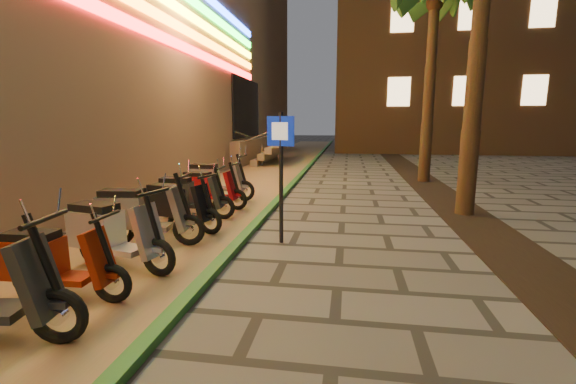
% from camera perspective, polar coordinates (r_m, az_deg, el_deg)
% --- Properties ---
extents(parking_strip, '(3.40, 60.00, 0.01)m').
position_cam_1_polar(parking_strip, '(12.83, -7.16, 0.87)').
color(parking_strip, '#8C7251').
rests_on(parking_strip, ground).
extents(green_curb, '(0.18, 60.00, 0.10)m').
position_cam_1_polar(green_curb, '(12.46, 0.38, 0.88)').
color(green_curb, '#266528').
rests_on(green_curb, ground).
extents(planting_strip, '(1.20, 40.00, 0.02)m').
position_cam_1_polar(planting_strip, '(7.92, 28.46, -6.24)').
color(planting_strip, black).
rests_on(planting_strip, ground).
extents(palm_d, '(2.97, 3.02, 7.16)m').
position_cam_1_polar(palm_d, '(14.91, 20.92, 24.66)').
color(palm_d, '#472D19').
rests_on(palm_d, ground).
extents(pedestrian_sign, '(0.49, 0.16, 2.26)m').
position_cam_1_polar(pedestrian_sign, '(6.56, -1.07, 4.80)').
color(pedestrian_sign, black).
rests_on(pedestrian_sign, ground).
extents(scooter_5, '(1.55, 0.54, 1.09)m').
position_cam_1_polar(scooter_5, '(5.38, -31.54, -8.81)').
color(scooter_5, black).
rests_on(scooter_5, ground).
extents(scooter_6, '(1.75, 0.80, 1.23)m').
position_cam_1_polar(scooter_6, '(6.09, -24.81, -5.51)').
color(scooter_6, black).
rests_on(scooter_6, ground).
extents(scooter_7, '(1.80, 0.70, 1.27)m').
position_cam_1_polar(scooter_7, '(7.05, -21.25, -3.05)').
color(scooter_7, black).
rests_on(scooter_7, ground).
extents(scooter_8, '(1.65, 0.79, 1.16)m').
position_cam_1_polar(scooter_8, '(7.81, -16.31, -1.86)').
color(scooter_8, black).
rests_on(scooter_8, ground).
extents(scooter_9, '(1.67, 0.59, 1.18)m').
position_cam_1_polar(scooter_9, '(8.69, -14.68, -0.51)').
color(scooter_9, black).
rests_on(scooter_9, ground).
extents(scooter_10, '(1.65, 0.62, 1.16)m').
position_cam_1_polar(scooter_10, '(9.62, -11.88, 0.58)').
color(scooter_10, black).
rests_on(scooter_10, ground).
extents(scooter_11, '(1.80, 0.63, 1.27)m').
position_cam_1_polar(scooter_11, '(10.60, -10.92, 1.77)').
color(scooter_11, black).
rests_on(scooter_11, ground).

